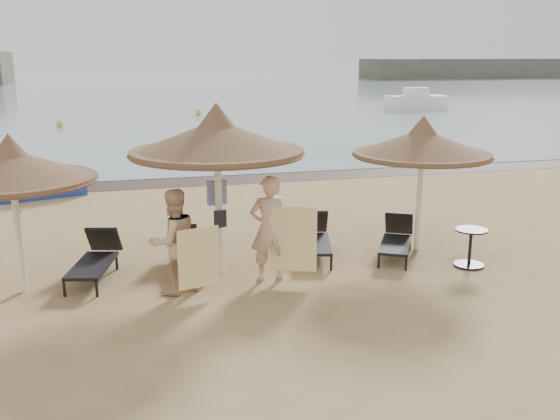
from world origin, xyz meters
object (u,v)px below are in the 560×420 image
(lounger_far_right, at_px, (397,239))
(lounger_near_right, at_px, (315,237))
(palapa_right, at_px, (422,144))
(palapa_center, at_px, (217,139))
(lounger_near_left, at_px, (186,251))
(pedal_boat, at_px, (36,181))
(palapa_left, at_px, (11,167))
(person_right, at_px, (269,220))
(lounger_far_left, at_px, (96,258))
(side_table, at_px, (470,249))
(person_left, at_px, (173,233))

(lounger_far_right, bearing_deg, lounger_near_right, -166.32)
(palapa_right, bearing_deg, palapa_center, -175.35)
(lounger_near_left, distance_m, pedal_boat, 7.78)
(palapa_left, relative_size, lounger_near_right, 1.46)
(palapa_right, xyz_separation_m, lounger_near_right, (-2.08, 0.19, -1.77))
(person_right, relative_size, pedal_boat, 0.81)
(palapa_right, xyz_separation_m, lounger_far_right, (-0.55, -0.23, -1.79))
(palapa_center, height_order, palapa_right, palapa_center)
(palapa_center, height_order, pedal_boat, palapa_center)
(lounger_far_left, relative_size, person_right, 0.85)
(side_table, bearing_deg, person_right, 176.54)
(lounger_far_left, height_order, person_left, person_left)
(palapa_left, xyz_separation_m, person_right, (4.03, -0.45, -1.01))
(palapa_right, distance_m, pedal_boat, 10.71)
(palapa_center, distance_m, person_left, 1.83)
(palapa_left, bearing_deg, pedal_boat, 94.74)
(palapa_left, distance_m, person_left, 2.71)
(lounger_near_left, distance_m, person_left, 1.37)
(person_right, bearing_deg, side_table, 177.55)
(person_left, relative_size, person_right, 0.94)
(lounger_far_right, relative_size, person_right, 0.79)
(palapa_center, bearing_deg, palapa_right, 4.65)
(lounger_far_left, bearing_deg, palapa_left, -145.07)
(lounger_near_right, bearing_deg, pedal_boat, 145.00)
(lounger_near_right, distance_m, lounger_far_right, 1.58)
(side_table, height_order, person_right, person_right)
(pedal_boat, bearing_deg, lounger_far_left, -93.13)
(palapa_center, relative_size, person_left, 1.51)
(palapa_right, xyz_separation_m, lounger_far_left, (-6.13, -0.06, -1.77))
(lounger_far_left, height_order, lounger_near_left, lounger_far_left)
(palapa_right, height_order, lounger_far_left, palapa_right)
(lounger_far_right, distance_m, pedal_boat, 10.33)
(palapa_right, relative_size, pedal_boat, 1.03)
(lounger_near_right, xyz_separation_m, person_right, (-1.17, -1.14, 0.72))
(pedal_boat, bearing_deg, person_right, -76.84)
(palapa_right, relative_size, lounger_near_right, 1.49)
(palapa_left, xyz_separation_m, palapa_right, (7.27, 0.50, 0.05))
(lounger_near_left, xyz_separation_m, pedal_boat, (-3.33, 7.03, 0.08))
(lounger_near_left, bearing_deg, lounger_far_left, 179.91)
(person_right, bearing_deg, person_left, 8.15)
(palapa_left, relative_size, lounger_near_left, 1.62)
(lounger_far_right, relative_size, side_table, 2.39)
(lounger_near_left, height_order, person_left, person_left)
(person_left, bearing_deg, palapa_center, -158.40)
(pedal_boat, bearing_deg, side_table, -61.54)
(lounger_near_left, relative_size, pedal_boat, 0.62)
(palapa_center, bearing_deg, pedal_boat, 117.86)
(lounger_far_right, xyz_separation_m, person_right, (-2.69, -0.72, 0.73))
(person_left, relative_size, pedal_boat, 0.77)
(lounger_near_left, height_order, lounger_far_right, lounger_far_right)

